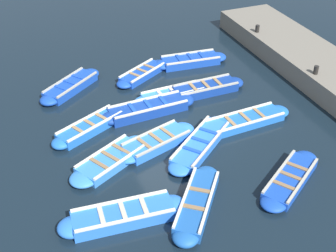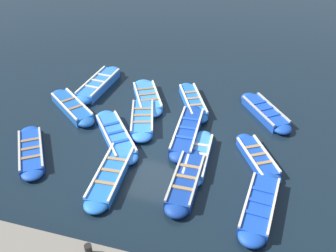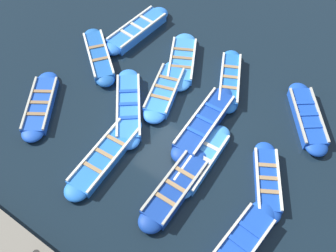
{
  "view_description": "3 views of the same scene",
  "coord_description": "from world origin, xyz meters",
  "px_view_note": "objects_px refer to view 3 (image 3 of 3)",
  "views": [
    {
      "loc": [
        -5.52,
        -13.59,
        10.07
      ],
      "look_at": [
        -0.29,
        -0.67,
        0.46
      ],
      "focal_mm": 50.0,
      "sensor_mm": 36.0,
      "label": 1
    },
    {
      "loc": [
        12.29,
        3.85,
        9.86
      ],
      "look_at": [
        -0.56,
        0.19,
        0.26
      ],
      "focal_mm": 42.0,
      "sensor_mm": 36.0,
      "label": 2
    },
    {
      "loc": [
        7.34,
        4.88,
        11.72
      ],
      "look_at": [
        0.48,
        0.07,
        0.27
      ],
      "focal_mm": 42.0,
      "sensor_mm": 36.0,
      "label": 3
    }
  ],
  "objects_px": {
    "boat_stern_in": "(307,117)",
    "boat_near_quay": "(239,246)",
    "boat_drifting": "(164,91)",
    "boat_outer_left": "(182,61)",
    "boat_mid_row": "(99,56)",
    "boat_bow_out": "(137,30)",
    "boat_far_corner": "(204,123)",
    "boat_alongside": "(128,107)",
    "boat_broadside": "(267,180)",
    "boat_tucked": "(175,188)",
    "boat_inner_gap": "(40,105)",
    "boat_outer_right": "(202,160)",
    "boat_end_of_row": "(230,80)",
    "boat_centre": "(105,156)"
  },
  "relations": [
    {
      "from": "boat_outer_left",
      "to": "boat_stern_in",
      "type": "relative_size",
      "value": 1.07
    },
    {
      "from": "boat_alongside",
      "to": "boat_bow_out",
      "type": "height_order",
      "value": "boat_bow_out"
    },
    {
      "from": "boat_far_corner",
      "to": "boat_outer_right",
      "type": "xyz_separation_m",
      "value": [
        1.36,
        0.76,
        -0.05
      ]
    },
    {
      "from": "boat_end_of_row",
      "to": "boat_outer_right",
      "type": "xyz_separation_m",
      "value": [
        3.77,
        1.07,
        -0.02
      ]
    },
    {
      "from": "boat_mid_row",
      "to": "boat_tucked",
      "type": "bearing_deg",
      "value": 62.02
    },
    {
      "from": "boat_near_quay",
      "to": "boat_bow_out",
      "type": "bearing_deg",
      "value": -125.24
    },
    {
      "from": "boat_outer_left",
      "to": "boat_near_quay",
      "type": "relative_size",
      "value": 0.95
    },
    {
      "from": "boat_tucked",
      "to": "boat_drifting",
      "type": "bearing_deg",
      "value": -140.0
    },
    {
      "from": "boat_end_of_row",
      "to": "boat_alongside",
      "type": "height_order",
      "value": "boat_end_of_row"
    },
    {
      "from": "boat_end_of_row",
      "to": "boat_outer_left",
      "type": "distance_m",
      "value": 2.17
    },
    {
      "from": "boat_drifting",
      "to": "boat_outer_right",
      "type": "relative_size",
      "value": 1.02
    },
    {
      "from": "boat_far_corner",
      "to": "boat_tucked",
      "type": "bearing_deg",
      "value": 12.51
    },
    {
      "from": "boat_far_corner",
      "to": "boat_bow_out",
      "type": "xyz_separation_m",
      "value": [
        -2.65,
        -5.16,
        -0.0
      ]
    },
    {
      "from": "boat_drifting",
      "to": "boat_outer_left",
      "type": "relative_size",
      "value": 1.01
    },
    {
      "from": "boat_end_of_row",
      "to": "boat_inner_gap",
      "type": "xyz_separation_m",
      "value": [
        5.23,
        -5.26,
        -0.03
      ]
    },
    {
      "from": "boat_near_quay",
      "to": "boat_broadside",
      "type": "bearing_deg",
      "value": -173.15
    },
    {
      "from": "boat_inner_gap",
      "to": "boat_alongside",
      "type": "relative_size",
      "value": 0.93
    },
    {
      "from": "boat_drifting",
      "to": "boat_outer_right",
      "type": "distance_m",
      "value": 3.41
    },
    {
      "from": "boat_centre",
      "to": "boat_far_corner",
      "type": "bearing_deg",
      "value": 146.69
    },
    {
      "from": "boat_drifting",
      "to": "boat_broadside",
      "type": "relative_size",
      "value": 1.14
    },
    {
      "from": "boat_outer_right",
      "to": "boat_near_quay",
      "type": "distance_m",
      "value": 3.15
    },
    {
      "from": "boat_broadside",
      "to": "boat_mid_row",
      "type": "xyz_separation_m",
      "value": [
        -1.23,
        -8.42,
        0.03
      ]
    },
    {
      "from": "boat_stern_in",
      "to": "boat_alongside",
      "type": "xyz_separation_m",
      "value": [
        3.39,
        -5.76,
        -0.02
      ]
    },
    {
      "from": "boat_far_corner",
      "to": "boat_outer_right",
      "type": "relative_size",
      "value": 1.18
    },
    {
      "from": "boat_tucked",
      "to": "boat_mid_row",
      "type": "bearing_deg",
      "value": -117.98
    },
    {
      "from": "boat_outer_right",
      "to": "boat_drifting",
      "type": "bearing_deg",
      "value": -122.35
    },
    {
      "from": "boat_far_corner",
      "to": "boat_near_quay",
      "type": "xyz_separation_m",
      "value": [
        3.29,
        3.25,
        -0.02
      ]
    },
    {
      "from": "boat_centre",
      "to": "boat_mid_row",
      "type": "height_order",
      "value": "boat_mid_row"
    },
    {
      "from": "boat_broadside",
      "to": "boat_tucked",
      "type": "height_order",
      "value": "boat_tucked"
    },
    {
      "from": "boat_tucked",
      "to": "boat_mid_row",
      "type": "relative_size",
      "value": 1.09
    },
    {
      "from": "boat_tucked",
      "to": "boat_mid_row",
      "type": "xyz_separation_m",
      "value": [
        -3.24,
        -6.1,
        -0.0
      ]
    },
    {
      "from": "boat_mid_row",
      "to": "boat_outer_right",
      "type": "distance_m",
      "value": 6.49
    },
    {
      "from": "boat_tucked",
      "to": "boat_near_quay",
      "type": "relative_size",
      "value": 0.99
    },
    {
      "from": "boat_outer_right",
      "to": "boat_near_quay",
      "type": "height_order",
      "value": "boat_near_quay"
    },
    {
      "from": "boat_drifting",
      "to": "boat_outer_left",
      "type": "xyz_separation_m",
      "value": [
        -1.78,
        -0.36,
        -0.02
      ]
    },
    {
      "from": "boat_outer_left",
      "to": "boat_alongside",
      "type": "xyz_separation_m",
      "value": [
        3.21,
        -0.3,
        -0.0
      ]
    },
    {
      "from": "boat_tucked",
      "to": "boat_inner_gap",
      "type": "height_order",
      "value": "boat_tucked"
    },
    {
      "from": "boat_bow_out",
      "to": "boat_stern_in",
      "type": "bearing_deg",
      "value": 88.42
    },
    {
      "from": "boat_stern_in",
      "to": "boat_near_quay",
      "type": "bearing_deg",
      "value": 2.7
    },
    {
      "from": "boat_mid_row",
      "to": "boat_bow_out",
      "type": "relative_size",
      "value": 0.84
    },
    {
      "from": "boat_broadside",
      "to": "boat_stern_in",
      "type": "height_order",
      "value": "boat_stern_in"
    },
    {
      "from": "boat_end_of_row",
      "to": "boat_centre",
      "type": "bearing_deg",
      "value": -17.54
    },
    {
      "from": "boat_stern_in",
      "to": "boat_mid_row",
      "type": "bearing_deg",
      "value": -76.76
    },
    {
      "from": "boat_inner_gap",
      "to": "boat_near_quay",
      "type": "bearing_deg",
      "value": 86.97
    },
    {
      "from": "boat_far_corner",
      "to": "boat_near_quay",
      "type": "relative_size",
      "value": 1.1
    },
    {
      "from": "boat_outer_left",
      "to": "boat_stern_in",
      "type": "bearing_deg",
      "value": 91.91
    },
    {
      "from": "boat_stern_in",
      "to": "boat_near_quay",
      "type": "height_order",
      "value": "boat_near_quay"
    },
    {
      "from": "boat_stern_in",
      "to": "boat_outer_right",
      "type": "relative_size",
      "value": 0.95
    },
    {
      "from": "boat_alongside",
      "to": "boat_bow_out",
      "type": "distance_m",
      "value": 4.32
    },
    {
      "from": "boat_alongside",
      "to": "boat_bow_out",
      "type": "relative_size",
      "value": 0.92
    }
  ]
}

